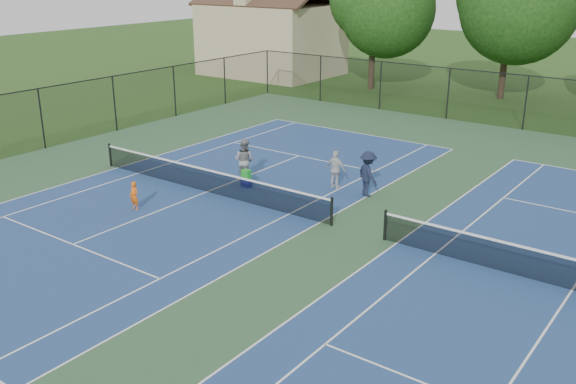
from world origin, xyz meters
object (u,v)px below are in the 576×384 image
Objects in this scene: bystander_a at (336,170)px; child_player at (134,196)px; ball_hopper at (246,175)px; tree_back_a at (374,4)px; instructor at (244,160)px; clapboard_house at (272,36)px; bystander_b at (368,174)px; ball_crate at (246,183)px.

child_player is at bearing 54.93° from bystander_a.
bystander_a reaches higher than ball_hopper.
tree_back_a reaches higher than instructor.
bystander_a is at bearing 50.51° from child_player.
clapboard_house is 30.47m from bystander_b.
ball_hopper is (1.73, 4.43, -0.00)m from child_player.
bystander_b is at bearing 42.74° from child_player.
clapboard_house reaches higher than bystander_a.
ball_crate is 0.90× the size of ball_hopper.
clapboard_house is 25.71× the size of ball_hopper.
ball_hopper is at bearing 0.00° from ball_crate.
ball_hopper is at bearing -54.39° from clapboard_house.
bystander_b reaches higher than ball_crate.
instructor is 1.10m from ball_crate.
bystander_b is 5.02m from ball_crate.
instructor is (1.16, 4.99, 0.37)m from child_player.
clapboard_house is at bearing 115.17° from child_player.
bystander_b reaches higher than ball_hopper.
instructor is at bearing 135.43° from ball_hopper.
clapboard_house is 29.43m from bystander_a.
bystander_b is at bearing 24.31° from ball_crate.
tree_back_a is at bearing -30.30° from bystander_b.
instructor is (6.33, -22.03, -5.12)m from tree_back_a.
instructor reaches higher than ball_crate.
tree_back_a reaches higher than ball_hopper.
instructor is 5.30m from bystander_b.
bystander_a is (9.92, -20.54, -5.24)m from tree_back_a.
tree_back_a is 5.73× the size of bystander_a.
child_player is 5.14m from instructor.
bystander_a is at bearing 34.20° from ball_hopper.
instructor is 3.89m from bystander_a.
tree_back_a is at bearing -84.78° from instructor.
bystander_b is (21.42, -21.55, -2.18)m from clapboard_house.
bystander_a is 0.88× the size of bystander_b.
child_player is 9.00m from bystander_b.
ball_crate is (6.90, -22.60, -5.87)m from tree_back_a.
ball_hopper is (6.90, -22.60, -5.50)m from tree_back_a.
ball_hopper is (16.90, -23.60, -2.55)m from clapboard_house.
ball_hopper is (-3.02, -2.05, -0.26)m from bystander_a.
bystander_a is (3.59, 1.49, -0.12)m from instructor.
ball_crate is at bearing 65.41° from child_player.
child_player is (5.17, -27.03, -5.49)m from tree_back_a.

